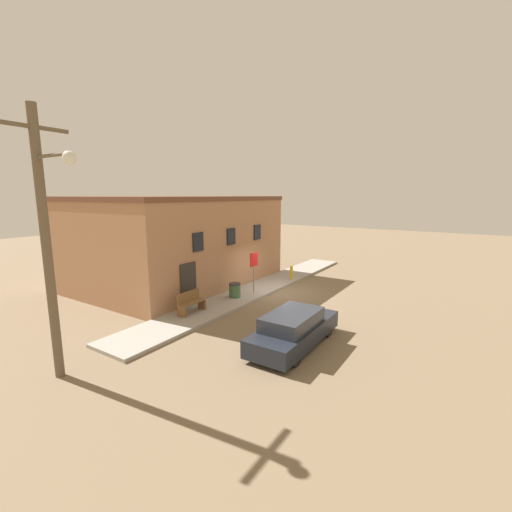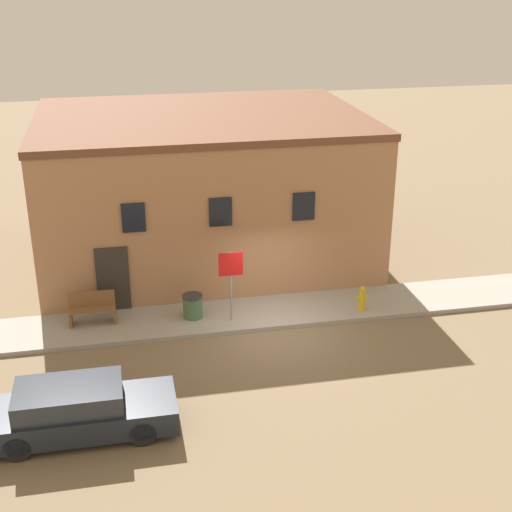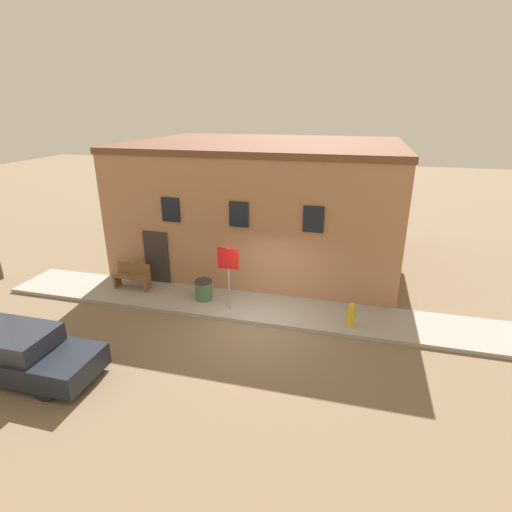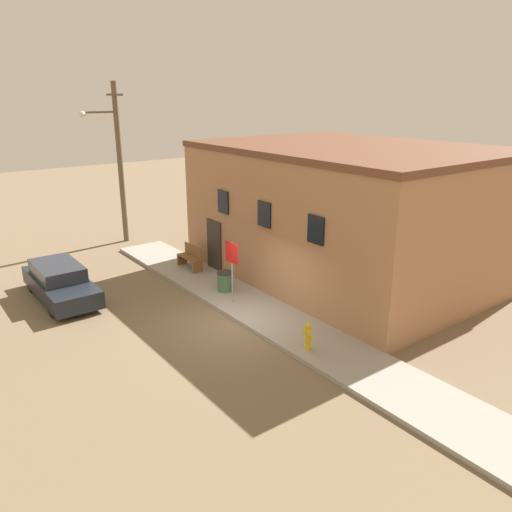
# 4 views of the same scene
# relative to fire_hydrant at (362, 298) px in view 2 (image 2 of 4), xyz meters

# --- Properties ---
(ground_plane) EXTENTS (80.00, 80.00, 0.00)m
(ground_plane) POSITION_rel_fire_hydrant_xyz_m (-2.84, -0.50, -0.55)
(ground_plane) COLOR #7A664C
(sidewalk) EXTENTS (19.52, 2.13, 0.14)m
(sidewalk) POSITION_rel_fire_hydrant_xyz_m (-2.84, 0.56, -0.48)
(sidewalk) COLOR #9E998E
(sidewalk) RESTS_ON ground
(brick_building) EXTENTS (11.32, 8.54, 5.25)m
(brick_building) POSITION_rel_fire_hydrant_xyz_m (-4.12, 5.84, 2.08)
(brick_building) COLOR #A87551
(brick_building) RESTS_ON ground
(fire_hydrant) EXTENTS (0.39, 0.18, 0.82)m
(fire_hydrant) POSITION_rel_fire_hydrant_xyz_m (0.00, 0.00, 0.00)
(fire_hydrant) COLOR gold
(fire_hydrant) RESTS_ON sidewalk
(stop_sign) EXTENTS (0.72, 0.06, 2.20)m
(stop_sign) POSITION_rel_fire_hydrant_xyz_m (-4.07, 0.16, 1.14)
(stop_sign) COLOR gray
(stop_sign) RESTS_ON sidewalk
(bench) EXTENTS (1.37, 0.44, 0.97)m
(bench) POSITION_rel_fire_hydrant_xyz_m (-8.15, 0.83, 0.05)
(bench) COLOR brown
(bench) RESTS_ON sidewalk
(trash_bin) EXTENTS (0.62, 0.62, 0.73)m
(trash_bin) POSITION_rel_fire_hydrant_xyz_m (-5.18, 0.60, -0.04)
(trash_bin) COLOR #426642
(trash_bin) RESTS_ON sidewalk
(parked_car) EXTENTS (4.40, 1.63, 1.28)m
(parked_car) POSITION_rel_fire_hydrant_xyz_m (-8.44, -4.43, 0.07)
(parked_car) COLOR black
(parked_car) RESTS_ON ground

